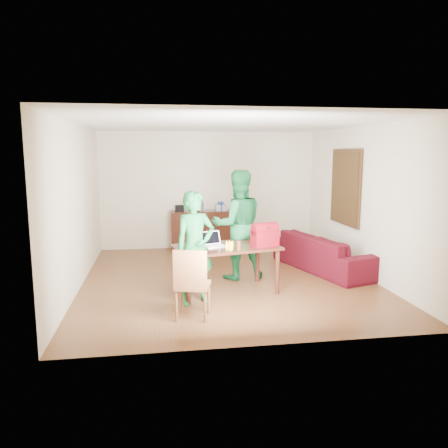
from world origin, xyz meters
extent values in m
cube|color=#422110|center=(0.00, 0.00, -0.05)|extent=(5.00, 5.50, 0.10)
cube|color=white|center=(0.00, 0.00, 2.75)|extent=(5.00, 5.50, 0.10)
cube|color=beige|center=(0.00, 2.80, 1.35)|extent=(5.00, 0.10, 2.70)
cube|color=beige|center=(0.00, -2.80, 1.35)|extent=(5.00, 0.10, 2.70)
cube|color=beige|center=(-2.55, 0.00, 1.35)|extent=(0.10, 5.50, 2.70)
cube|color=beige|center=(2.55, 0.00, 1.35)|extent=(0.10, 5.50, 2.70)
cube|color=#3F2614|center=(2.46, 0.70, 1.55)|extent=(0.04, 1.28, 1.48)
cube|color=#472C15|center=(2.43, 0.70, 1.55)|extent=(0.01, 1.18, 1.36)
cube|color=black|center=(-0.20, 2.51, 0.45)|extent=(1.40, 0.45, 0.90)
cube|color=black|center=(-0.70, 2.51, 0.97)|extent=(0.20, 0.14, 0.14)
cube|color=#A8A8B2|center=(0.25, 2.51, 0.97)|extent=(0.24, 0.22, 0.14)
ellipsoid|color=#1839A0|center=(0.25, 2.51, 1.08)|extent=(0.14, 0.14, 0.07)
cube|color=black|center=(-0.14, -0.72, 0.74)|extent=(1.76, 1.22, 0.04)
cylinder|color=black|center=(-0.78, -1.23, 0.36)|extent=(0.07, 0.07, 0.72)
cylinder|color=black|center=(0.65, -0.94, 0.36)|extent=(0.07, 0.07, 0.72)
cylinder|color=black|center=(-0.93, -0.50, 0.36)|extent=(0.07, 0.07, 0.72)
cylinder|color=black|center=(0.50, -0.21, 0.36)|extent=(0.07, 0.07, 0.72)
cube|color=brown|center=(-0.75, -1.75, 0.45)|extent=(0.54, 0.52, 0.05)
cube|color=brown|center=(-0.80, -1.93, 0.73)|extent=(0.44, 0.14, 0.50)
imported|color=#145D2A|center=(-0.66, -1.15, 0.84)|extent=(0.70, 0.57, 1.67)
imported|color=#15612F|center=(0.20, 0.05, 0.96)|extent=(0.99, 0.80, 1.93)
cube|color=white|center=(-0.32, -0.75, 0.77)|extent=(0.38, 0.32, 0.02)
cube|color=black|center=(-0.32, -0.75, 0.88)|extent=(0.33, 0.18, 0.21)
cylinder|color=#5B2314|center=(0.00, -1.08, 0.84)|extent=(0.07, 0.07, 0.17)
cube|color=maroon|center=(0.47, -0.81, 0.90)|extent=(0.44, 0.32, 0.29)
imported|color=#3C0715|center=(1.95, 0.34, 0.34)|extent=(1.52, 2.47, 0.68)
camera|label=1|loc=(-1.20, -7.40, 2.21)|focal=35.00mm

